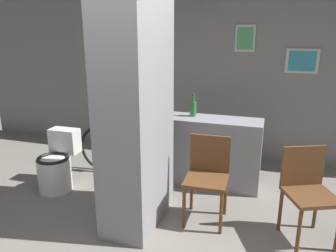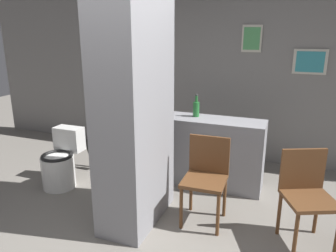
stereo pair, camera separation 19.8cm
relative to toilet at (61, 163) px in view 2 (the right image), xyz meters
name	(u,v)px [view 2 (the right image)]	position (x,y,z in m)	size (l,w,h in m)	color
ground_plane	(128,246)	(1.40, -0.83, -0.31)	(14.00, 14.00, 0.00)	slate
wall_back	(204,74)	(1.40, 1.80, 1.00)	(8.00, 0.09, 2.60)	gray
pillar_center	(134,101)	(1.27, -0.35, 0.99)	(0.51, 0.98, 2.60)	gray
counter_shelf	(212,153)	(1.83, 0.72, 0.14)	(1.29, 0.44, 0.89)	gray
toilet	(61,163)	(0.00, 0.00, 0.00)	(0.42, 0.58, 0.73)	white
chair_near_pillar	(206,175)	(1.96, -0.11, 0.21)	(0.44, 0.44, 0.90)	brown
chair_by_doorway	(307,192)	(2.93, -0.15, 0.21)	(0.57, 0.57, 0.90)	brown
bicycle	(138,151)	(0.79, 0.65, 0.05)	(1.68, 0.42, 0.73)	black
bottle_tall	(196,108)	(1.58, 0.77, 0.69)	(0.08, 0.08, 0.30)	#267233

